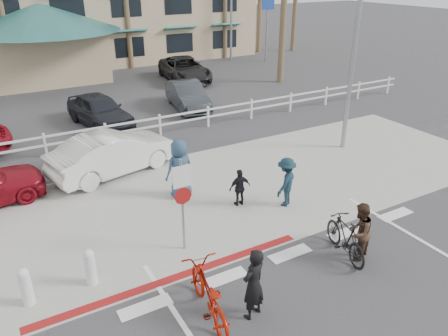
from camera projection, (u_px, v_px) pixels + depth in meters
ground at (305, 266)px, 10.97m from camera, size 140.00×140.00×0.00m
bike_path at (364, 317)px, 9.39m from camera, size 12.00×16.00×0.01m
sidewalk_plaza at (218, 193)px, 14.51m from camera, size 22.00×7.00×0.01m
cross_street at (170, 153)px, 17.67m from camera, size 40.00×5.00×0.01m
parking_lot at (105, 97)px, 25.16m from camera, size 50.00×16.00×0.01m
curb_red at (176, 277)px, 10.56m from camera, size 7.00×0.25×0.02m
rail_fence at (162, 125)px, 19.26m from camera, size 29.40×0.16×1.00m
sign_post at (182, 201)px, 11.06m from camera, size 0.50×0.10×2.90m
bollard_0 at (90, 267)px, 10.19m from camera, size 0.26×0.26×0.95m
bollard_1 at (26, 287)px, 9.56m from camera, size 0.26×0.26×0.95m
streetlight_0 at (356, 36)px, 16.34m from camera, size 0.60×2.00×9.00m
info_sign at (267, 25)px, 33.44m from camera, size 1.20×0.16×5.60m
bike_red at (208, 295)px, 9.17m from camera, size 1.08×2.30×1.16m
rider_red at (253, 284)px, 9.08m from camera, size 0.71×0.58×1.69m
bike_black at (345, 237)px, 11.17m from camera, size 0.91×1.89×1.09m
rider_black at (359, 232)px, 10.97m from camera, size 0.94×0.86×1.57m
pedestrian_a at (286, 182)px, 13.48m from camera, size 1.19×1.04×1.59m
pedestrian_child at (240, 188)px, 13.55m from camera, size 0.74×0.34×1.22m
pedestrian_b at (180, 169)px, 13.97m from camera, size 1.02×0.74×1.95m
car_white_sedan at (114, 153)px, 15.66m from camera, size 4.90×2.69×1.53m
lot_car_2 at (100, 110)px, 20.44m from camera, size 2.55×4.61×1.48m
lot_car_3 at (187, 96)px, 22.91m from camera, size 2.15×4.41×1.39m
lot_car_5 at (185, 69)px, 28.57m from camera, size 3.27×5.71×1.50m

